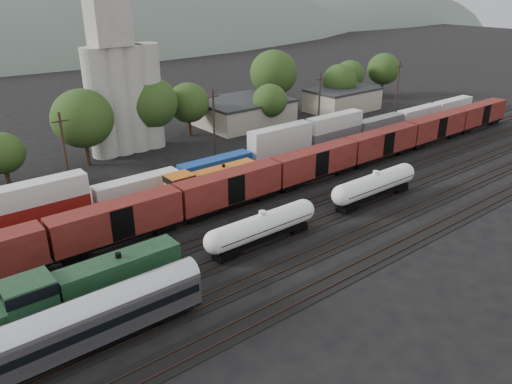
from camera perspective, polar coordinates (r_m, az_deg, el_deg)
ground at (r=60.31m, az=-2.26°, el=-4.29°), size 600.00×600.00×0.00m
tracks at (r=60.29m, az=-2.26°, el=-4.25°), size 180.00×33.20×0.20m
green_locomotive at (r=47.01m, az=-18.91°, el=-10.24°), size 18.83×3.32×4.98m
tank_car_a at (r=55.66m, az=0.72°, el=-3.96°), size 15.22×2.72×3.99m
tank_car_b at (r=68.63m, az=13.42°, el=0.82°), size 15.70×2.81×4.11m
passenger_coach at (r=42.28m, az=-20.00°, el=-14.22°), size 21.49×2.65×4.88m
orange_locomotive at (r=68.10m, az=-5.65°, el=1.14°), size 16.79×2.80×4.20m
boxcar_string at (r=60.36m, az=-8.93°, el=-1.26°), size 153.60×2.90×4.20m
container_wall at (r=70.74m, az=-9.89°, el=1.71°), size 160.00×2.60×5.80m
grain_silo at (r=88.16m, az=-14.99°, el=11.53°), size 13.40×5.00×29.00m
industrial_sheds at (r=90.88m, az=-12.32°, el=6.44°), size 119.38×17.26×5.10m
tree_band at (r=86.59m, az=-20.45°, el=8.11°), size 163.27×22.46×14.54m
utility_poles at (r=75.63m, az=-12.39°, el=6.00°), size 122.20×0.36×12.00m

